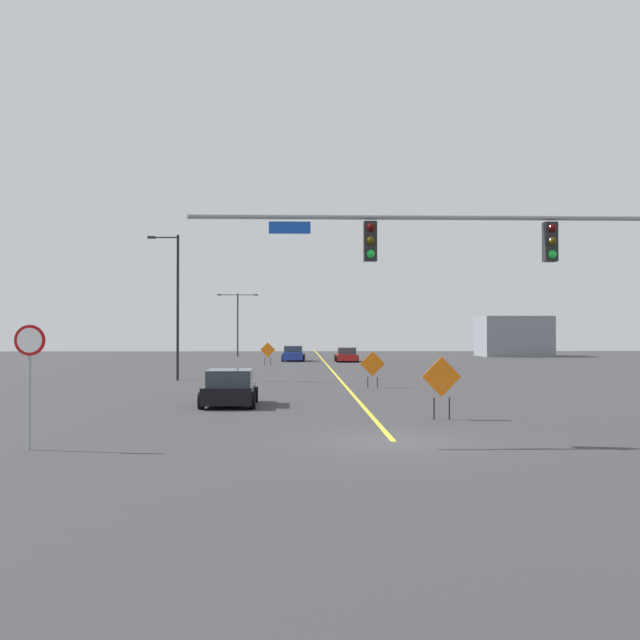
{
  "coord_description": "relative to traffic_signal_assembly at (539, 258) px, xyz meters",
  "views": [
    {
      "loc": [
        -2.54,
        -19.81,
        2.92
      ],
      "look_at": [
        -1.02,
        31.11,
        3.66
      ],
      "focal_mm": 42.32,
      "sensor_mm": 36.0,
      "label": 1
    }
  ],
  "objects": [
    {
      "name": "road_centre_stripe",
      "position": [
        -3.89,
        49.14,
        -4.86
      ],
      "size": [
        0.16,
        98.25,
        0.01
      ],
      "color": "yellow",
      "rests_on": "ground"
    },
    {
      "name": "roadside_building_east",
      "position": [
        18.42,
        66.19,
        -2.57
      ],
      "size": [
        7.74,
        6.31,
        4.59
      ],
      "color": "gray",
      "rests_on": "ground"
    },
    {
      "name": "car_red_far",
      "position": [
        -1.82,
        51.25,
        -4.22
      ],
      "size": [
        2.09,
        4.29,
        1.36
      ],
      "color": "red",
      "rests_on": "ground"
    },
    {
      "name": "car_black_passing",
      "position": [
        -9.08,
        9.8,
        -4.2
      ],
      "size": [
        2.18,
        3.86,
        1.4
      ],
      "color": "black",
      "rests_on": "ground"
    },
    {
      "name": "traffic_signal_assembly",
      "position": [
        0.0,
        0.0,
        0.0
      ],
      "size": [
        14.51,
        0.44,
        6.27
      ],
      "color": "gray",
      "rests_on": "ground"
    },
    {
      "name": "construction_sign_right_lane",
      "position": [
        -8.94,
        43.92,
        -3.63
      ],
      "size": [
        1.26,
        0.35,
        1.96
      ],
      "color": "orange",
      "rests_on": "ground"
    },
    {
      "name": "construction_sign_median_far",
      "position": [
        -1.67,
        4.91,
        -3.55
      ],
      "size": [
        1.33,
        0.16,
        2.07
      ],
      "color": "orange",
      "rests_on": "ground"
    },
    {
      "name": "car_blue_distant",
      "position": [
        -6.82,
        52.96,
        -4.16
      ],
      "size": [
        2.26,
        4.29,
        1.47
      ],
      "color": "#1E389E",
      "rests_on": "ground"
    },
    {
      "name": "street_lamp_near_left",
      "position": [
        -13.2,
        65.69,
        -0.48
      ],
      "size": [
        4.59,
        0.24,
        7.15
      ],
      "color": "black",
      "rests_on": "ground"
    },
    {
      "name": "ground",
      "position": [
        -3.89,
        0.01,
        -4.86
      ],
      "size": [
        176.85,
        176.85,
        0.0
      ],
      "primitive_type": "plane",
      "color": "#38383A"
    },
    {
      "name": "street_lamp_far_right",
      "position": [
        -13.64,
        24.95,
        -0.14
      ],
      "size": [
        1.86,
        0.24,
        8.61
      ],
      "color": "black",
      "rests_on": "ground"
    },
    {
      "name": "construction_sign_left_shoulder",
      "position": [
        -2.58,
        18.75,
        -3.71
      ],
      "size": [
        1.29,
        0.2,
        1.88
      ],
      "color": "orange",
      "rests_on": "ground"
    },
    {
      "name": "stop_sign",
      "position": [
        -13.0,
        -1.11,
        -2.71
      ],
      "size": [
        0.76,
        0.07,
        3.07
      ],
      "color": "gray",
      "rests_on": "ground"
    }
  ]
}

